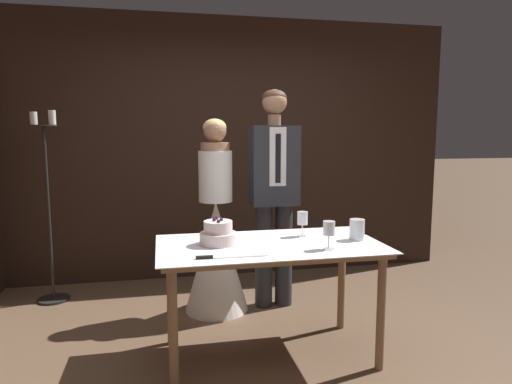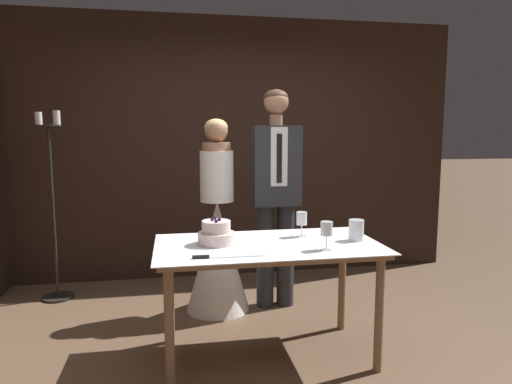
# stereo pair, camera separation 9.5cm
# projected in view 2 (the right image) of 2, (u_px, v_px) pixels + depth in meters

# --- Properties ---
(ground_plane) EXTENTS (40.00, 40.00, 0.00)m
(ground_plane) POSITION_uv_depth(u_px,v_px,m) (276.00, 362.00, 3.03)
(ground_plane) COLOR brown
(wall_back) EXTENTS (4.74, 0.12, 2.68)m
(wall_back) POSITION_uv_depth(u_px,v_px,m) (235.00, 149.00, 4.81)
(wall_back) COLOR black
(wall_back) RESTS_ON ground_plane
(cake_table) EXTENTS (1.48, 0.83, 0.79)m
(cake_table) POSITION_uv_depth(u_px,v_px,m) (268.00, 256.00, 3.04)
(cake_table) COLOR #8E6B4C
(cake_table) RESTS_ON ground_plane
(tiered_cake) EXTENTS (0.24, 0.24, 0.18)m
(tiered_cake) POSITION_uv_depth(u_px,v_px,m) (216.00, 234.00, 3.01)
(tiered_cake) COLOR beige
(tiered_cake) RESTS_ON cake_table
(cake_knife) EXTENTS (0.43, 0.03, 0.02)m
(cake_knife) POSITION_uv_depth(u_px,v_px,m) (215.00, 257.00, 2.68)
(cake_knife) COLOR silver
(cake_knife) RESTS_ON cake_table
(wine_glass_near) EXTENTS (0.08, 0.08, 0.18)m
(wine_glass_near) POSITION_uv_depth(u_px,v_px,m) (327.00, 230.00, 2.86)
(wine_glass_near) COLOR silver
(wine_glass_near) RESTS_ON cake_table
(wine_glass_middle) EXTENTS (0.07, 0.07, 0.18)m
(wine_glass_middle) POSITION_uv_depth(u_px,v_px,m) (302.00, 219.00, 3.22)
(wine_glass_middle) COLOR silver
(wine_glass_middle) RESTS_ON cake_table
(hurricane_candle) EXTENTS (0.10, 0.10, 0.14)m
(hurricane_candle) POSITION_uv_depth(u_px,v_px,m) (356.00, 231.00, 3.11)
(hurricane_candle) COLOR silver
(hurricane_candle) RESTS_ON cake_table
(bride) EXTENTS (0.54, 0.54, 1.63)m
(bride) POSITION_uv_depth(u_px,v_px,m) (218.00, 242.00, 3.87)
(bride) COLOR white
(bride) RESTS_ON ground_plane
(groom) EXTENTS (0.40, 0.25, 1.87)m
(groom) POSITION_uv_depth(u_px,v_px,m) (276.00, 188.00, 3.90)
(groom) COLOR #282B30
(groom) RESTS_ON ground_plane
(candle_stand) EXTENTS (0.28, 0.28, 1.71)m
(candle_stand) POSITION_uv_depth(u_px,v_px,m) (54.00, 215.00, 4.10)
(candle_stand) COLOR black
(candle_stand) RESTS_ON ground_plane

